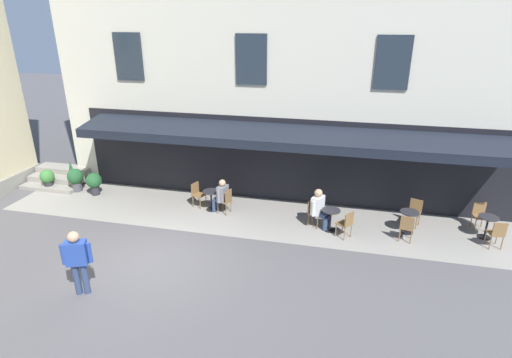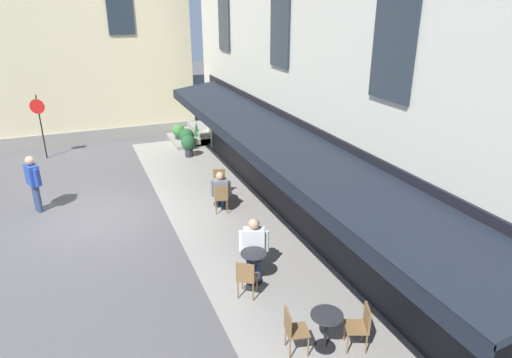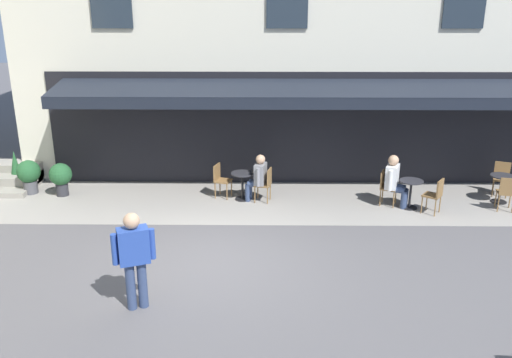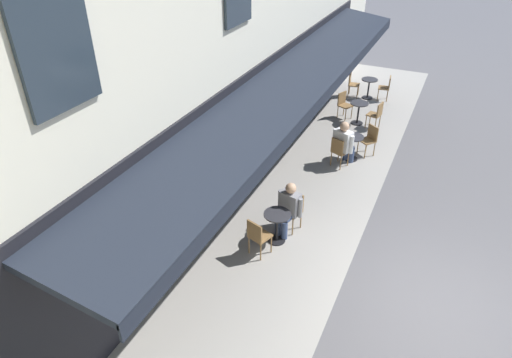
% 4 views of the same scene
% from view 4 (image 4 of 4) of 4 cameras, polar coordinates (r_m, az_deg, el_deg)
% --- Properties ---
extents(ground_plane, '(70.00, 70.00, 0.00)m').
position_cam_4_polar(ground_plane, '(9.46, 22.11, -14.89)').
color(ground_plane, '#565456').
extents(sidewalk_cafe_terrace, '(20.50, 3.20, 0.01)m').
position_cam_4_polar(sidewalk_cafe_terrace, '(12.28, 8.08, -0.31)').
color(sidewalk_cafe_terrace, gray).
rests_on(sidewalk_cafe_terrace, ground_plane).
extents(cafe_table_near_entrance, '(0.60, 0.60, 0.75)m').
position_cam_4_polar(cafe_table_near_entrance, '(9.89, 2.70, -5.65)').
color(cafe_table_near_entrance, black).
rests_on(cafe_table_near_entrance, ground_plane).
extents(cafe_chair_wicker_back_row, '(0.48, 0.48, 0.91)m').
position_cam_4_polar(cafe_chair_wicker_back_row, '(10.28, 4.77, -3.67)').
color(cafe_chair_wicker_back_row, olive).
rests_on(cafe_chair_wicker_back_row, ground_plane).
extents(cafe_chair_wicker_corner_left, '(0.50, 0.50, 0.91)m').
position_cam_4_polar(cafe_chair_wicker_corner_left, '(9.49, 0.20, -7.12)').
color(cafe_chair_wicker_corner_left, olive).
rests_on(cafe_chair_wicker_corner_left, ground_plane).
extents(cafe_table_mid_terrace, '(0.60, 0.60, 0.75)m').
position_cam_4_polar(cafe_table_mid_terrace, '(15.53, 12.94, 8.56)').
color(cafe_table_mid_terrace, black).
rests_on(cafe_table_mid_terrace, ground_plane).
extents(cafe_chair_wicker_corner_right, '(0.47, 0.47, 0.91)m').
position_cam_4_polar(cafe_chair_wicker_corner_right, '(15.29, 15.10, 8.10)').
color(cafe_chair_wicker_corner_right, olive).
rests_on(cafe_chair_wicker_corner_right, ground_plane).
extents(cafe_chair_wicker_facing_street, '(0.52, 0.52, 0.91)m').
position_cam_4_polar(cafe_chair_wicker_facing_street, '(15.84, 11.12, 9.49)').
color(cafe_chair_wicker_facing_street, olive).
rests_on(cafe_chair_wicker_facing_street, ground_plane).
extents(cafe_table_streetside, '(0.60, 0.60, 0.75)m').
position_cam_4_polar(cafe_table_streetside, '(13.26, 12.18, 4.34)').
color(cafe_table_streetside, black).
rests_on(cafe_table_streetside, ground_plane).
extents(cafe_chair_wicker_kerbside, '(0.56, 0.56, 0.91)m').
position_cam_4_polar(cafe_chair_wicker_kerbside, '(13.62, 14.27, 5.11)').
color(cafe_chair_wicker_kerbside, olive).
rests_on(cafe_chair_wicker_kerbside, ground_plane).
extents(cafe_chair_wicker_near_door, '(0.52, 0.52, 0.91)m').
position_cam_4_polar(cafe_chair_wicker_near_door, '(12.77, 10.52, 3.67)').
color(cafe_chair_wicker_near_door, olive).
rests_on(cafe_chair_wicker_near_door, ground_plane).
extents(cafe_table_far_end, '(0.60, 0.60, 0.75)m').
position_cam_4_polar(cafe_table_far_end, '(17.73, 14.18, 11.44)').
color(cafe_table_far_end, black).
rests_on(cafe_table_far_end, ground_plane).
extents(cafe_chair_wicker_by_window, '(0.46, 0.46, 0.91)m').
position_cam_4_polar(cafe_chair_wicker_by_window, '(17.71, 16.27, 11.30)').
color(cafe_chair_wicker_by_window, olive).
rests_on(cafe_chair_wicker_by_window, ground_plane).
extents(cafe_chair_wicker_under_awning, '(0.44, 0.44, 0.91)m').
position_cam_4_polar(cafe_chair_wicker_under_awning, '(17.76, 12.15, 11.93)').
color(cafe_chair_wicker_under_awning, olive).
rests_on(cafe_chair_wicker_under_awning, ground_plane).
extents(seated_patron_in_white, '(0.67, 0.66, 1.36)m').
position_cam_4_polar(seated_patron_in_white, '(12.85, 11.19, 4.66)').
color(seated_patron_in_white, navy).
rests_on(seated_patron_in_white, ground_plane).
extents(seated_companion_in_grey, '(0.58, 0.63, 1.28)m').
position_cam_4_polar(seated_companion_in_grey, '(10.05, 4.12, -3.60)').
color(seated_companion_in_grey, navy).
rests_on(seated_companion_in_grey, ground_plane).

